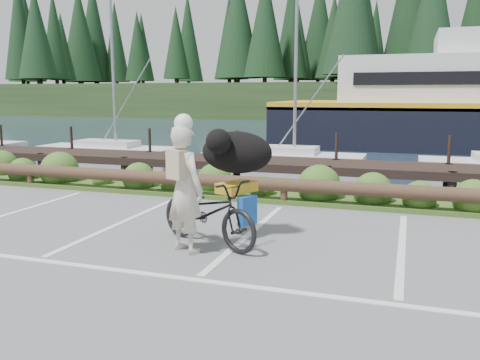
# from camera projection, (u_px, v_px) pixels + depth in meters

# --- Properties ---
(ground) EXTENTS (72.00, 72.00, 0.00)m
(ground) POSITION_uv_depth(u_px,v_px,m) (207.00, 271.00, 7.20)
(ground) COLOR #5B5B5E
(harbor_backdrop) EXTENTS (170.00, 160.00, 30.00)m
(harbor_backdrop) POSITION_uv_depth(u_px,v_px,m) (396.00, 109.00, 80.43)
(harbor_backdrop) COLOR #19283E
(harbor_backdrop) RESTS_ON ground
(vegetation_strip) EXTENTS (34.00, 1.60, 0.10)m
(vegetation_strip) POSITION_uv_depth(u_px,v_px,m) (291.00, 196.00, 12.15)
(vegetation_strip) COLOR #3D5B21
(vegetation_strip) RESTS_ON ground
(log_rail) EXTENTS (32.00, 0.30, 0.60)m
(log_rail) POSITION_uv_depth(u_px,v_px,m) (284.00, 204.00, 11.50)
(log_rail) COLOR #443021
(log_rail) RESTS_ON ground
(bicycle) EXTENTS (2.25, 1.57, 1.12)m
(bicycle) POSITION_uv_depth(u_px,v_px,m) (208.00, 212.00, 8.35)
(bicycle) COLOR black
(bicycle) RESTS_ON ground
(cyclist) EXTENTS (0.87, 0.74, 2.01)m
(cyclist) POSITION_uv_depth(u_px,v_px,m) (185.00, 189.00, 7.92)
(cyclist) COLOR beige
(cyclist) RESTS_ON ground
(dog) EXTENTS (1.08, 1.39, 0.72)m
(dog) POSITION_uv_depth(u_px,v_px,m) (237.00, 152.00, 8.69)
(dog) COLOR black
(dog) RESTS_ON bicycle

